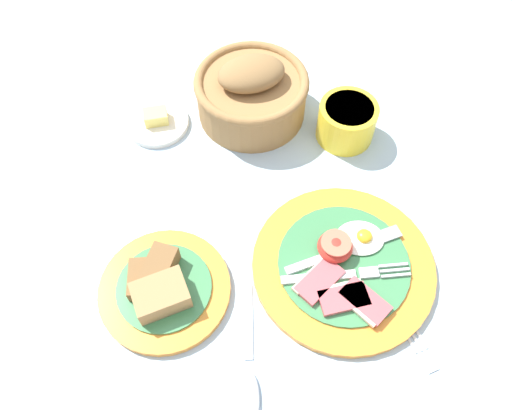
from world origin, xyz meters
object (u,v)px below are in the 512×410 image
(breakfast_plate, at_px, (344,265))
(fork_on_cloth, at_px, (445,389))
(butter_dish, at_px, (158,121))
(teaspoon_by_saucer, at_px, (249,377))
(sugar_cup, at_px, (348,121))
(bread_basket, at_px, (253,92))
(bread_plate, at_px, (162,287))

(breakfast_plate, relative_size, fork_on_cloth, 1.51)
(fork_on_cloth, bearing_deg, butter_dish, 20.45)
(butter_dish, height_order, teaspoon_by_saucer, butter_dish)
(sugar_cup, height_order, bread_basket, bread_basket)
(bread_plate, relative_size, bread_basket, 0.96)
(bread_plate, height_order, bread_basket, bread_basket)
(breakfast_plate, relative_size, bread_plate, 1.42)
(breakfast_plate, height_order, butter_dish, breakfast_plate)
(butter_dish, xyz_separation_m, fork_on_cloth, (0.42, -0.45, -0.01))
(fork_on_cloth, bearing_deg, breakfast_plate, 11.60)
(sugar_cup, height_order, butter_dish, sugar_cup)
(bread_plate, bearing_deg, breakfast_plate, 8.29)
(bread_plate, relative_size, fork_on_cloth, 1.06)
(butter_dish, bearing_deg, teaspoon_by_saucer, -69.25)
(breakfast_plate, xyz_separation_m, butter_dish, (-0.30, 0.28, -0.00))
(breakfast_plate, bearing_deg, fork_on_cloth, -55.94)
(sugar_cup, bearing_deg, breakfast_plate, -95.77)
(bread_basket, bearing_deg, teaspoon_by_saucer, -90.17)
(sugar_cup, distance_m, bread_basket, 0.17)
(bread_plate, distance_m, teaspoon_by_saucer, 0.17)
(butter_dish, bearing_deg, fork_on_cloth, -47.08)
(sugar_cup, relative_size, butter_dish, 0.89)
(bread_plate, relative_size, butter_dish, 1.71)
(breakfast_plate, relative_size, bread_basket, 1.37)
(sugar_cup, bearing_deg, fork_on_cloth, -78.01)
(bread_basket, distance_m, fork_on_cloth, 0.54)
(bread_plate, relative_size, sugar_cup, 1.92)
(bread_plate, height_order, teaspoon_by_saucer, bread_plate)
(teaspoon_by_saucer, xyz_separation_m, fork_on_cloth, (0.25, -0.01, -0.00))
(sugar_cup, distance_m, teaspoon_by_saucer, 0.44)
(sugar_cup, xyz_separation_m, teaspoon_by_saucer, (-0.16, -0.41, -0.03))
(breakfast_plate, distance_m, butter_dish, 0.41)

